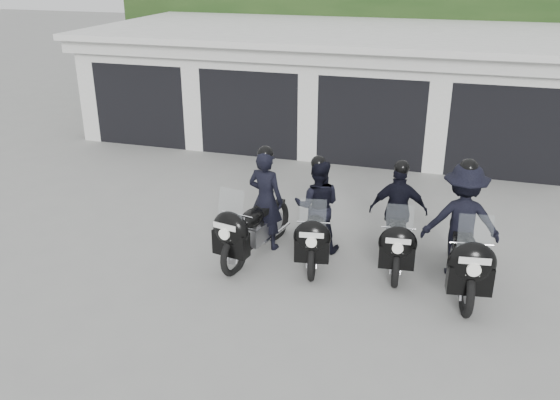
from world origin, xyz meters
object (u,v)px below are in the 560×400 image
(police_bike_c, at_px, (398,219))
(police_bike_d, at_px, (463,231))
(police_bike_b, at_px, (317,214))
(police_bike_a, at_px, (257,213))

(police_bike_c, relative_size, police_bike_d, 0.88)
(police_bike_b, height_order, police_bike_d, police_bike_d)
(police_bike_a, distance_m, police_bike_b, 1.02)
(police_bike_b, bearing_deg, police_bike_a, -173.62)
(police_bike_b, xyz_separation_m, police_bike_c, (1.36, 0.19, 0.00))
(police_bike_c, distance_m, police_bike_d, 1.12)
(police_bike_b, xyz_separation_m, police_bike_d, (2.40, -0.21, 0.12))
(police_bike_a, xyz_separation_m, police_bike_d, (3.38, 0.07, 0.10))
(police_bike_c, bearing_deg, police_bike_b, -178.05)
(police_bike_a, height_order, police_bike_b, police_bike_a)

